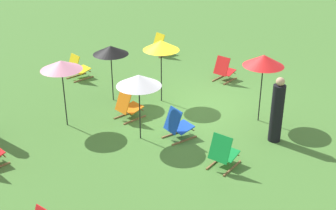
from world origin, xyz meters
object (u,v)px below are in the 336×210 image
deckchair_1 (178,125)px  umbrella_4 (139,80)px  deckchair_8 (78,68)px  umbrella_2 (264,60)px  deckchair_0 (162,45)px  deckchair_9 (128,106)px  umbrella_0 (161,45)px  umbrella_1 (61,65)px  deckchair_5 (223,153)px  person_0 (277,112)px  umbrella_3 (111,50)px  deckchair_2 (224,70)px

deckchair_1 → umbrella_4: bearing=54.5°
deckchair_8 → umbrella_2: umbrella_2 is taller
deckchair_0 → deckchair_9: size_ratio=1.00×
deckchair_8 → umbrella_0: umbrella_0 is taller
umbrella_1 → deckchair_0: bearing=-64.7°
deckchair_8 → deckchair_9: bearing=169.8°
deckchair_5 → person_0: 1.91m
deckchair_5 → deckchair_8: same height
umbrella_3 → person_0: bearing=-161.0°
deckchair_0 → deckchair_2: (-3.29, 0.17, 0.00)m
umbrella_2 → umbrella_4: umbrella_2 is taller
deckchair_0 → deckchair_2: bearing=177.9°
deckchair_9 → umbrella_3: size_ratio=0.50×
deckchair_8 → person_0: (-6.79, -1.48, 0.43)m
deckchair_9 → umbrella_4: (-1.08, 0.43, 1.20)m
deckchair_1 → umbrella_3: bearing=3.5°
umbrella_0 → umbrella_2: 2.92m
deckchair_9 → umbrella_3: umbrella_3 is taller
umbrella_3 → deckchair_9: bearing=162.4°
deckchair_9 → umbrella_4: bearing=157.7°
umbrella_2 → umbrella_1: bearing=51.4°
deckchair_0 → umbrella_1: 6.32m
person_0 → deckchair_2: bearing=102.1°
deckchair_8 → deckchair_0: bearing=-91.6°
deckchair_0 → umbrella_2: 6.20m
deckchair_2 → umbrella_0: umbrella_0 is taller
umbrella_1 → umbrella_3: umbrella_1 is taller
umbrella_4 → deckchair_8: bearing=-12.0°
deckchair_0 → umbrella_4: 6.53m
deckchair_2 → deckchair_8: 4.78m
deckchair_5 → deckchair_9: size_ratio=1.01×
deckchair_9 → umbrella_4: umbrella_4 is taller
deckchair_0 → deckchair_1: (-5.11, 3.89, 0.00)m
umbrella_0 → person_0: (-3.63, -0.57, -0.92)m
umbrella_1 → umbrella_2: umbrella_2 is taller
deckchair_0 → deckchair_8: 3.63m
umbrella_3 → deckchair_1: bearing=177.2°
umbrella_3 → umbrella_4: 2.50m
umbrella_4 → umbrella_0: bearing=-54.1°
deckchair_2 → umbrella_0: 2.89m
deckchair_0 → deckchair_2: same height
deckchair_1 → person_0: (-1.66, -1.74, 0.43)m
deckchair_1 → umbrella_0: 2.65m
deckchair_1 → umbrella_2: bearing=-101.2°
deckchair_1 → umbrella_3: (2.98, -0.14, 1.17)m
deckchair_5 → umbrella_2: bearing=-80.9°
deckchair_1 → umbrella_1: (2.47, 1.70, 1.31)m
umbrella_2 → deckchair_0: bearing=-15.2°
deckchair_8 → umbrella_2: bearing=-162.2°
deckchair_2 → umbrella_0: (0.15, 2.55, 1.34)m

